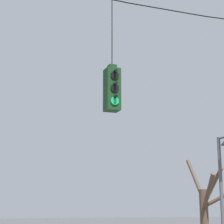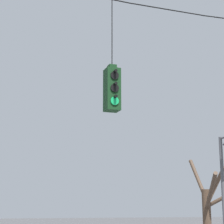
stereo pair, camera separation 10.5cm
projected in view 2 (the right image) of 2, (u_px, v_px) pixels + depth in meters
name	position (u px, v px, depth m)	size (l,w,h in m)	color
span_wire	(168.00, 4.00, 11.45)	(15.38, 0.03, 0.48)	black
traffic_light_near_right_pole	(112.00, 89.00, 10.41)	(0.34, 0.58, 2.86)	#143819
bare_tree	(209.00, 208.00, 20.43)	(2.68, 3.86, 4.66)	brown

